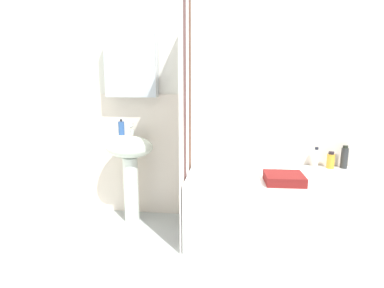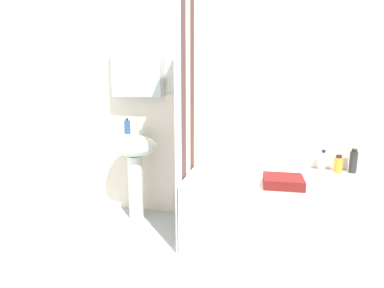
% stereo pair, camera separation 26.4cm
% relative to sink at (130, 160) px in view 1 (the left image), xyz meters
% --- Properties ---
extents(wall_back_tiled, '(3.60, 0.18, 2.40)m').
position_rel_sink_xyz_m(wall_back_tiled, '(0.89, 0.23, 0.53)').
color(wall_back_tiled, silver).
rests_on(wall_back_tiled, ground_plane).
extents(wall_left_tiled, '(0.07, 1.81, 2.40)m').
position_rel_sink_xyz_m(wall_left_tiled, '(-0.62, -0.69, 0.51)').
color(wall_left_tiled, white).
rests_on(wall_left_tiled, ground_plane).
extents(sink, '(0.44, 0.34, 0.83)m').
position_rel_sink_xyz_m(sink, '(0.00, 0.00, 0.00)').
color(sink, white).
rests_on(sink, ground_plane).
extents(faucet, '(0.03, 0.12, 0.12)m').
position_rel_sink_xyz_m(faucet, '(-0.00, 0.08, 0.28)').
color(faucet, silver).
rests_on(faucet, sink).
extents(soap_dispenser, '(0.06, 0.06, 0.15)m').
position_rel_sink_xyz_m(soap_dispenser, '(-0.09, 0.07, 0.29)').
color(soap_dispenser, '#2D5395').
rests_on(soap_dispenser, sink).
extents(bathtub, '(1.46, 0.73, 0.56)m').
position_rel_sink_xyz_m(bathtub, '(1.31, -0.18, -0.33)').
color(bathtub, white).
rests_on(bathtub, ground_plane).
extents(shower_curtain, '(0.01, 0.73, 2.00)m').
position_rel_sink_xyz_m(shower_curtain, '(0.56, -0.18, 0.39)').
color(shower_curtain, white).
rests_on(shower_curtain, ground_plane).
extents(shampoo_bottle, '(0.06, 0.06, 0.21)m').
position_rel_sink_xyz_m(shampoo_bottle, '(1.94, 0.13, 0.05)').
color(shampoo_bottle, '#2F3132').
rests_on(shampoo_bottle, bathtub).
extents(lotion_bottle, '(0.07, 0.07, 0.15)m').
position_rel_sink_xyz_m(lotion_bottle, '(1.82, 0.11, 0.02)').
color(lotion_bottle, gold).
rests_on(lotion_bottle, bathtub).
extents(body_wash_bottle, '(0.04, 0.04, 0.18)m').
position_rel_sink_xyz_m(body_wash_bottle, '(1.69, 0.14, 0.04)').
color(body_wash_bottle, white).
rests_on(body_wash_bottle, bathtub).
extents(towel_folded, '(0.30, 0.27, 0.07)m').
position_rel_sink_xyz_m(towel_folded, '(1.34, -0.36, -0.01)').
color(towel_folded, maroon).
rests_on(towel_folded, bathtub).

